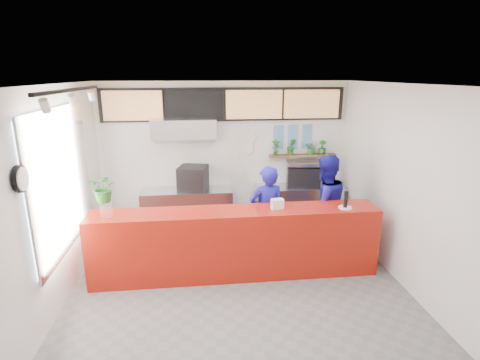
% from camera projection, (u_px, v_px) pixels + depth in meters
% --- Properties ---
extents(floor, '(5.00, 5.00, 0.00)m').
position_uv_depth(floor, '(239.00, 287.00, 5.69)').
color(floor, slate).
rests_on(floor, ground).
extents(ceiling, '(5.00, 5.00, 0.00)m').
position_uv_depth(ceiling, '(239.00, 84.00, 4.87)').
color(ceiling, silver).
extents(wall_back, '(5.00, 0.00, 5.00)m').
position_uv_depth(wall_back, '(225.00, 156.00, 7.67)').
color(wall_back, white).
rests_on(wall_back, ground).
extents(wall_left, '(0.00, 5.00, 5.00)m').
position_uv_depth(wall_left, '(53.00, 200.00, 5.01)').
color(wall_left, white).
rests_on(wall_left, ground).
extents(wall_right, '(0.00, 5.00, 5.00)m').
position_uv_depth(wall_right, '(406.00, 188.00, 5.56)').
color(wall_right, white).
rests_on(wall_right, ground).
extents(service_counter, '(4.50, 0.60, 1.10)m').
position_uv_depth(service_counter, '(236.00, 243.00, 5.93)').
color(service_counter, '#A3180B').
rests_on(service_counter, ground).
extents(cream_band, '(5.00, 0.02, 0.80)m').
position_uv_depth(cream_band, '(225.00, 102.00, 7.36)').
color(cream_band, beige).
rests_on(cream_band, wall_back).
extents(prep_bench, '(1.80, 0.60, 0.90)m').
position_uv_depth(prep_bench, '(188.00, 211.00, 7.58)').
color(prep_bench, '#B2B5BA').
rests_on(prep_bench, ground).
extents(panini_oven, '(0.65, 0.65, 0.48)m').
position_uv_depth(panini_oven, '(193.00, 178.00, 7.41)').
color(panini_oven, black).
rests_on(panini_oven, prep_bench).
extents(extraction_hood, '(1.20, 0.70, 0.35)m').
position_uv_depth(extraction_hood, '(184.00, 128.00, 7.07)').
color(extraction_hood, '#B2B5BA').
rests_on(extraction_hood, ceiling).
extents(hood_lip, '(1.20, 0.69, 0.31)m').
position_uv_depth(hood_lip, '(184.00, 138.00, 7.12)').
color(hood_lip, '#B2B5BA').
rests_on(hood_lip, ceiling).
extents(right_bench, '(1.80, 0.60, 0.90)m').
position_uv_depth(right_bench, '(298.00, 206.00, 7.84)').
color(right_bench, '#B2B5BA').
rests_on(right_bench, ground).
extents(espresso_machine, '(0.73, 0.58, 0.42)m').
position_uv_depth(espresso_machine, '(303.00, 176.00, 7.66)').
color(espresso_machine, black).
rests_on(espresso_machine, right_bench).
extents(espresso_tray, '(0.74, 0.56, 0.06)m').
position_uv_depth(espresso_tray, '(304.00, 163.00, 7.59)').
color(espresso_tray, silver).
rests_on(espresso_tray, espresso_machine).
extents(herb_shelf, '(1.40, 0.18, 0.04)m').
position_uv_depth(herb_shelf, '(302.00, 155.00, 7.75)').
color(herb_shelf, brown).
rests_on(herb_shelf, wall_back).
extents(menu_board_far_left, '(1.10, 0.10, 0.55)m').
position_uv_depth(menu_board_far_left, '(133.00, 106.00, 7.08)').
color(menu_board_far_left, tan).
rests_on(menu_board_far_left, wall_back).
extents(menu_board_mid_left, '(1.10, 0.10, 0.55)m').
position_uv_depth(menu_board_mid_left, '(195.00, 105.00, 7.20)').
color(menu_board_mid_left, black).
rests_on(menu_board_mid_left, wall_back).
extents(menu_board_mid_right, '(1.10, 0.10, 0.55)m').
position_uv_depth(menu_board_mid_right, '(254.00, 104.00, 7.33)').
color(menu_board_mid_right, tan).
rests_on(menu_board_mid_right, wall_back).
extents(menu_board_far_right, '(1.10, 0.10, 0.55)m').
position_uv_depth(menu_board_far_right, '(311.00, 104.00, 7.46)').
color(menu_board_far_right, tan).
rests_on(menu_board_far_right, wall_back).
extents(soffit, '(4.80, 0.04, 0.65)m').
position_uv_depth(soffit, '(225.00, 104.00, 7.34)').
color(soffit, black).
rests_on(soffit, wall_back).
extents(window_pane, '(0.04, 2.20, 1.90)m').
position_uv_depth(window_pane, '(61.00, 180.00, 5.24)').
color(window_pane, silver).
rests_on(window_pane, wall_left).
extents(window_frame, '(0.03, 2.30, 2.00)m').
position_uv_depth(window_frame, '(63.00, 180.00, 5.25)').
color(window_frame, '#B2B5BA').
rests_on(window_frame, wall_left).
extents(wall_clock_rim, '(0.05, 0.30, 0.30)m').
position_uv_depth(wall_clock_rim, '(20.00, 179.00, 4.00)').
color(wall_clock_rim, black).
rests_on(wall_clock_rim, wall_left).
extents(wall_clock_face, '(0.02, 0.26, 0.26)m').
position_uv_depth(wall_clock_face, '(23.00, 179.00, 4.00)').
color(wall_clock_face, white).
rests_on(wall_clock_face, wall_left).
extents(track_rail, '(0.05, 2.40, 0.04)m').
position_uv_depth(track_rail, '(71.00, 90.00, 4.66)').
color(track_rail, black).
rests_on(track_rail, ceiling).
extents(dec_plate_a, '(0.24, 0.03, 0.24)m').
position_uv_depth(dec_plate_a, '(232.00, 144.00, 7.59)').
color(dec_plate_a, silver).
rests_on(dec_plate_a, wall_back).
extents(dec_plate_b, '(0.24, 0.03, 0.24)m').
position_uv_depth(dec_plate_b, '(247.00, 149.00, 7.65)').
color(dec_plate_b, silver).
rests_on(dec_plate_b, wall_back).
extents(dec_plate_c, '(0.24, 0.03, 0.24)m').
position_uv_depth(dec_plate_c, '(233.00, 159.00, 7.67)').
color(dec_plate_c, silver).
rests_on(dec_plate_c, wall_back).
extents(dec_plate_d, '(0.24, 0.03, 0.24)m').
position_uv_depth(dec_plate_d, '(250.00, 137.00, 7.59)').
color(dec_plate_d, silver).
rests_on(dec_plate_d, wall_back).
extents(photo_frame_a, '(0.20, 0.02, 0.25)m').
position_uv_depth(photo_frame_a, '(279.00, 131.00, 7.64)').
color(photo_frame_a, '#598CBF').
rests_on(photo_frame_a, wall_back).
extents(photo_frame_b, '(0.20, 0.02, 0.25)m').
position_uv_depth(photo_frame_b, '(293.00, 131.00, 7.67)').
color(photo_frame_b, '#598CBF').
rests_on(photo_frame_b, wall_back).
extents(photo_frame_c, '(0.20, 0.02, 0.25)m').
position_uv_depth(photo_frame_c, '(307.00, 131.00, 7.70)').
color(photo_frame_c, '#598CBF').
rests_on(photo_frame_c, wall_back).
extents(photo_frame_d, '(0.20, 0.02, 0.25)m').
position_uv_depth(photo_frame_d, '(278.00, 143.00, 7.70)').
color(photo_frame_d, '#598CBF').
rests_on(photo_frame_d, wall_back).
extents(photo_frame_e, '(0.20, 0.02, 0.25)m').
position_uv_depth(photo_frame_e, '(292.00, 143.00, 7.74)').
color(photo_frame_e, '#598CBF').
rests_on(photo_frame_e, wall_back).
extents(photo_frame_f, '(0.20, 0.02, 0.25)m').
position_uv_depth(photo_frame_f, '(307.00, 143.00, 7.77)').
color(photo_frame_f, '#598CBF').
rests_on(photo_frame_f, wall_back).
extents(staff_center, '(0.67, 0.49, 1.68)m').
position_uv_depth(staff_center, '(267.00, 214.00, 6.36)').
color(staff_center, '#181593').
rests_on(staff_center, ground).
extents(staff_right, '(1.03, 0.89, 1.81)m').
position_uv_depth(staff_right, '(324.00, 206.00, 6.54)').
color(staff_right, '#181593').
rests_on(staff_right, ground).
extents(herb_a, '(0.17, 0.12, 0.33)m').
position_uv_depth(herb_a, '(276.00, 147.00, 7.64)').
color(herb_a, '#286B25').
rests_on(herb_a, herb_shelf).
extents(herb_b, '(0.20, 0.17, 0.34)m').
position_uv_depth(herb_b, '(291.00, 147.00, 7.67)').
color(herb_b, '#286B25').
rests_on(herb_b, herb_shelf).
extents(herb_c, '(0.31, 0.29, 0.29)m').
position_uv_depth(herb_c, '(312.00, 147.00, 7.73)').
color(herb_c, '#286B25').
rests_on(herb_c, herb_shelf).
extents(herb_d, '(0.19, 0.18, 0.29)m').
position_uv_depth(herb_d, '(322.00, 147.00, 7.75)').
color(herb_d, '#286B25').
rests_on(herb_d, herb_shelf).
extents(glass_vase, '(0.22, 0.22, 0.21)m').
position_uv_depth(glass_vase, '(106.00, 209.00, 5.52)').
color(glass_vase, white).
rests_on(glass_vase, service_counter).
extents(basil_vase, '(0.47, 0.44, 0.43)m').
position_uv_depth(basil_vase, '(104.00, 188.00, 5.43)').
color(basil_vase, '#286B25').
rests_on(basil_vase, glass_vase).
extents(napkin_holder, '(0.20, 0.14, 0.16)m').
position_uv_depth(napkin_holder, '(277.00, 204.00, 5.82)').
color(napkin_holder, white).
rests_on(napkin_holder, service_counter).
extents(white_plate, '(0.27, 0.27, 0.02)m').
position_uv_depth(white_plate, '(345.00, 208.00, 5.87)').
color(white_plate, white).
rests_on(white_plate, service_counter).
extents(pepper_mill, '(0.08, 0.08, 0.26)m').
position_uv_depth(pepper_mill, '(346.00, 199.00, 5.84)').
color(pepper_mill, black).
rests_on(pepper_mill, white_plate).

